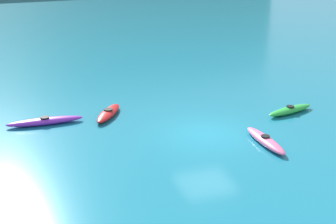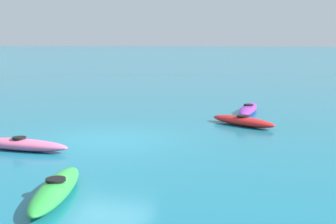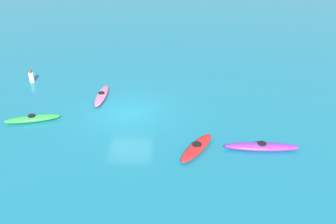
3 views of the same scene
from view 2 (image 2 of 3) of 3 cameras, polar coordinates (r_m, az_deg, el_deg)
ground_plane at (r=13.88m, az=-7.55°, el=-3.55°), size 600.00×600.00×0.00m
kayak_pink at (r=13.16m, az=-18.15°, el=-3.88°), size 0.63×2.99×0.37m
kayak_red at (r=16.38m, az=9.37°, el=-1.12°), size 1.96×2.67×0.37m
kayak_purple at (r=19.34m, az=10.06°, el=0.37°), size 3.47×0.65×0.37m
kayak_green at (r=9.07m, az=-13.89°, el=-9.35°), size 2.92×1.32×0.37m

